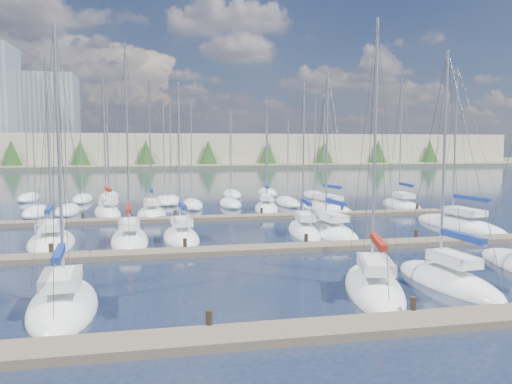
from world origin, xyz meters
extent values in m
plane|color=#202940|center=(0.00, 60.00, 0.00)|extent=(400.00, 400.00, 0.00)
cube|color=#6B5E4C|center=(0.00, 2.00, 0.15)|extent=(44.00, 1.80, 0.35)
cylinder|color=#2D261C|center=(-4.00, 2.90, 0.30)|extent=(0.26, 0.26, 1.10)
cylinder|color=#2D261C|center=(4.00, 2.90, 0.30)|extent=(0.26, 0.26, 1.10)
cube|color=#6B5E4C|center=(0.00, 16.00, 0.15)|extent=(44.00, 1.80, 0.35)
cylinder|color=#2D261C|center=(-12.00, 16.90, 0.30)|extent=(0.26, 0.26, 1.10)
cylinder|color=#2D261C|center=(-4.00, 16.90, 0.30)|extent=(0.26, 0.26, 1.10)
cylinder|color=#2D261C|center=(4.00, 16.90, 0.30)|extent=(0.26, 0.26, 1.10)
cylinder|color=#2D261C|center=(12.00, 16.90, 0.30)|extent=(0.26, 0.26, 1.10)
cube|color=#6B5E4C|center=(0.00, 30.00, 0.15)|extent=(44.00, 1.80, 0.35)
cylinder|color=#2D261C|center=(-12.00, 30.90, 0.30)|extent=(0.26, 0.26, 1.10)
cylinder|color=#2D261C|center=(-4.00, 30.90, 0.30)|extent=(0.26, 0.26, 1.10)
cylinder|color=#2D261C|center=(4.00, 30.90, 0.30)|extent=(0.26, 0.26, 1.10)
cylinder|color=#2D261C|center=(12.00, 30.90, 0.30)|extent=(0.26, 0.26, 1.10)
cylinder|color=#2D261C|center=(20.00, 30.90, 0.30)|extent=(0.26, 0.26, 1.10)
ellipsoid|color=white|center=(-7.59, 20.86, 0.05)|extent=(2.90, 8.99, 1.60)
cube|color=silver|center=(-7.57, 20.41, 1.35)|extent=(1.52, 3.17, 0.50)
cylinder|color=#9EA0A5|center=(-7.62, 21.57, 7.40)|extent=(0.14, 0.14, 12.60)
cylinder|color=#9EA0A5|center=(-7.54, 19.70, 2.40)|extent=(0.26, 3.74, 0.10)
cube|color=maroon|center=(-7.54, 19.70, 2.52)|extent=(0.45, 3.45, 0.30)
ellipsoid|color=white|center=(5.36, 21.80, 0.05)|extent=(3.18, 8.14, 1.60)
cube|color=black|center=(5.36, 21.80, 0.05)|extent=(1.61, 3.92, 0.12)
cube|color=silver|center=(5.31, 21.40, 1.35)|extent=(1.54, 2.90, 0.50)
cylinder|color=#9EA0A5|center=(5.45, 22.42, 6.29)|extent=(0.14, 0.14, 10.37)
cylinder|color=#9EA0A5|center=(5.22, 20.78, 2.40)|extent=(0.54, 3.31, 0.10)
cube|color=navy|center=(5.22, 20.78, 2.52)|extent=(0.70, 3.07, 0.30)
ellipsoid|color=white|center=(-12.77, 21.13, 0.05)|extent=(3.86, 8.24, 1.60)
cube|color=black|center=(-12.77, 21.13, 0.05)|extent=(1.97, 3.97, 0.12)
cube|color=silver|center=(-12.73, 20.73, 1.35)|extent=(1.96, 2.95, 0.50)
cylinder|color=#9EA0A5|center=(-12.84, 21.76, 6.87)|extent=(0.14, 0.14, 11.54)
cylinder|color=#9EA0A5|center=(-12.66, 20.10, 2.40)|extent=(0.45, 3.34, 0.10)
cube|color=navy|center=(-12.66, 20.10, 2.52)|extent=(0.62, 3.09, 0.30)
ellipsoid|color=white|center=(11.68, 34.47, 0.05)|extent=(4.67, 9.26, 1.60)
cube|color=silver|center=(11.76, 34.04, 1.35)|extent=(2.25, 3.35, 0.50)
cylinder|color=#9EA0A5|center=(11.55, 35.17, 6.54)|extent=(0.14, 0.14, 10.87)
cylinder|color=#9EA0A5|center=(11.88, 33.34, 2.40)|extent=(0.77, 3.67, 0.10)
cube|color=navy|center=(11.88, 33.34, 2.52)|extent=(0.92, 3.41, 0.30)
ellipsoid|color=white|center=(7.24, 21.36, 0.05)|extent=(3.22, 8.74, 1.60)
cube|color=black|center=(7.24, 21.36, 0.05)|extent=(1.66, 4.20, 0.12)
cube|color=silver|center=(7.26, 20.93, 1.35)|extent=(1.69, 3.08, 0.50)
cylinder|color=#9EA0A5|center=(7.21, 22.04, 6.69)|extent=(0.14, 0.14, 11.17)
cylinder|color=#9EA0A5|center=(7.29, 20.24, 2.40)|extent=(0.27, 3.62, 0.10)
cube|color=navy|center=(7.29, 20.24, 2.52)|extent=(0.45, 3.34, 0.30)
ellipsoid|color=white|center=(-9.63, 6.83, 0.05)|extent=(3.34, 7.55, 1.60)
cube|color=silver|center=(-9.60, 6.46, 1.35)|extent=(1.72, 2.69, 0.50)
cylinder|color=#9EA0A5|center=(-9.68, 7.42, 6.39)|extent=(0.14, 0.14, 10.58)
cylinder|color=#9EA0A5|center=(-9.55, 5.88, 2.40)|extent=(0.35, 3.08, 0.10)
cube|color=navy|center=(-9.55, 5.88, 2.52)|extent=(0.53, 2.85, 0.30)
ellipsoid|color=white|center=(-4.01, 21.14, 0.05)|extent=(2.90, 7.09, 1.60)
cube|color=maroon|center=(-4.01, 21.14, 0.05)|extent=(1.49, 3.41, 0.12)
cube|color=silver|center=(-3.99, 20.79, 1.35)|extent=(1.50, 2.51, 0.50)
cylinder|color=#9EA0A5|center=(-4.05, 21.69, 6.14)|extent=(0.14, 0.14, 10.07)
cylinder|color=#9EA0A5|center=(-3.95, 20.24, 2.40)|extent=(0.30, 2.91, 0.10)
cube|color=navy|center=(-3.95, 20.24, 2.52)|extent=(0.49, 2.69, 0.30)
ellipsoid|color=white|center=(8.04, 6.87, 0.05)|extent=(2.96, 7.57, 1.60)
cube|color=silver|center=(8.07, 6.50, 1.35)|extent=(1.51, 2.69, 0.50)
cylinder|color=#9EA0A5|center=(8.00, 7.46, 6.17)|extent=(0.14, 0.14, 10.15)
cylinder|color=#9EA0A5|center=(8.12, 5.91, 2.40)|extent=(0.34, 3.11, 0.10)
cube|color=navy|center=(8.12, 5.91, 2.52)|extent=(0.52, 2.88, 0.30)
ellipsoid|color=white|center=(18.72, 21.98, 0.05)|extent=(4.25, 10.35, 1.60)
cube|color=silver|center=(18.78, 21.48, 1.35)|extent=(2.10, 3.69, 0.50)
cylinder|color=#9EA0A5|center=(18.63, 22.78, 7.05)|extent=(0.14, 0.14, 11.89)
cylinder|color=#9EA0A5|center=(18.87, 20.68, 2.40)|extent=(0.58, 4.21, 0.10)
cube|color=navy|center=(18.87, 20.68, 2.52)|extent=(0.74, 3.90, 0.30)
ellipsoid|color=white|center=(5.55, 35.69, 0.05)|extent=(3.56, 7.40, 1.60)
cube|color=maroon|center=(5.55, 35.69, 0.05)|extent=(1.80, 3.57, 0.12)
cube|color=silver|center=(5.49, 35.34, 1.35)|extent=(1.71, 2.67, 0.50)
cylinder|color=#9EA0A5|center=(5.65, 36.25, 6.31)|extent=(0.14, 0.14, 10.43)
cylinder|color=#9EA0A5|center=(5.39, 34.78, 2.40)|extent=(0.61, 2.96, 0.10)
cube|color=navy|center=(5.39, 34.78, 2.52)|extent=(0.77, 2.75, 0.30)
ellipsoid|color=white|center=(-6.14, 33.80, 0.05)|extent=(2.86, 7.37, 1.60)
cube|color=silver|center=(-6.12, 33.44, 1.35)|extent=(1.53, 2.59, 0.50)
cylinder|color=#9EA0A5|center=(-6.15, 34.39, 7.06)|extent=(0.14, 0.14, 11.92)
cylinder|color=#9EA0A5|center=(-6.11, 32.85, 2.40)|extent=(0.19, 3.07, 0.10)
cube|color=navy|center=(-6.11, 32.85, 2.52)|extent=(0.38, 2.83, 0.30)
ellipsoid|color=white|center=(-10.36, 35.62, 0.05)|extent=(3.87, 7.96, 1.60)
cube|color=maroon|center=(-10.36, 35.62, 0.05)|extent=(1.95, 3.84, 0.12)
cube|color=silver|center=(-10.28, 35.24, 1.35)|extent=(1.81, 2.88, 0.50)
cylinder|color=#9EA0A5|center=(-10.49, 36.21, 7.11)|extent=(0.14, 0.14, 12.02)
cylinder|color=#9EA0A5|center=(-10.15, 34.64, 2.40)|extent=(0.78, 3.16, 0.10)
cube|color=maroon|center=(-10.15, 34.64, 2.52)|extent=(0.92, 2.95, 0.30)
ellipsoid|color=white|center=(4.07, 6.60, 0.05)|extent=(4.70, 8.45, 1.60)
cube|color=maroon|center=(4.07, 6.60, 0.05)|extent=(2.35, 4.08, 0.12)
cube|color=silver|center=(3.95, 6.21, 1.35)|extent=(2.13, 3.10, 0.50)
cylinder|color=#9EA0A5|center=(4.25, 7.22, 6.80)|extent=(0.14, 0.14, 11.40)
cylinder|color=#9EA0A5|center=(3.77, 5.59, 2.40)|extent=(1.06, 3.28, 0.10)
cube|color=maroon|center=(3.77, 5.59, 2.52)|extent=(1.17, 3.07, 0.30)
ellipsoid|color=white|center=(20.44, 35.01, 0.05)|extent=(3.65, 9.32, 1.60)
cube|color=black|center=(20.44, 35.01, 0.05)|extent=(1.86, 4.49, 0.12)
cube|color=silver|center=(20.39, 34.56, 1.35)|extent=(1.80, 3.32, 0.50)
cylinder|color=#9EA0A5|center=(20.52, 35.73, 7.54)|extent=(0.14, 0.14, 12.87)
cylinder|color=#9EA0A5|center=(20.31, 33.84, 2.40)|extent=(0.53, 3.80, 0.10)
cube|color=navy|center=(20.31, 33.84, 2.52)|extent=(0.69, 3.52, 0.30)
cylinder|color=#9EA0A5|center=(-20.75, 49.89, 6.50)|extent=(0.12, 0.12, 11.20)
ellipsoid|color=white|center=(-20.75, 49.89, 0.25)|extent=(2.20, 6.40, 1.40)
cylinder|color=#9EA0A5|center=(-3.94, 43.45, 5.97)|extent=(0.12, 0.12, 10.14)
ellipsoid|color=white|center=(-3.94, 43.45, 0.25)|extent=(2.20, 6.40, 1.40)
cylinder|color=#9EA0A5|center=(-4.68, 43.24, 6.14)|extent=(0.12, 0.12, 10.49)
ellipsoid|color=white|center=(-4.68, 43.24, 0.25)|extent=(2.20, 6.40, 1.40)
cylinder|color=#9EA0A5|center=(9.07, 50.53, 5.93)|extent=(0.12, 0.12, 10.06)
ellipsoid|color=white|center=(9.07, 50.53, 0.25)|extent=(2.20, 6.40, 1.40)
cylinder|color=#9EA0A5|center=(-14.23, 47.33, 5.60)|extent=(0.12, 0.12, 9.39)
ellipsoid|color=white|center=(-14.23, 47.33, 0.25)|extent=(2.20, 6.40, 1.40)
cylinder|color=#9EA0A5|center=(-16.97, 36.19, 5.83)|extent=(0.12, 0.12, 9.85)
ellipsoid|color=white|center=(-16.97, 36.19, 0.25)|extent=(2.20, 6.40, 1.40)
cylinder|color=#9EA0A5|center=(-14.23, 36.83, 5.55)|extent=(0.12, 0.12, 9.30)
ellipsoid|color=white|center=(-14.23, 36.83, 0.25)|extent=(2.20, 6.40, 1.40)
cylinder|color=#9EA0A5|center=(13.97, 45.41, 6.74)|extent=(0.12, 0.12, 11.68)
ellipsoid|color=white|center=(13.97, 45.41, 0.25)|extent=(2.20, 6.40, 1.40)
cylinder|color=#9EA0A5|center=(2.31, 39.32, 5.78)|extent=(0.12, 0.12, 9.76)
ellipsoid|color=white|center=(2.31, 39.32, 0.25)|extent=(2.20, 6.40, 1.40)
cylinder|color=#9EA0A5|center=(-11.34, 49.91, 6.87)|extent=(0.12, 0.12, 11.95)
ellipsoid|color=white|center=(-11.34, 49.91, 0.25)|extent=(2.20, 6.40, 1.40)
cylinder|color=#9EA0A5|center=(8.76, 39.06, 5.13)|extent=(0.12, 0.12, 8.46)
ellipsoid|color=white|center=(8.76, 39.06, 0.25)|extent=(2.20, 6.40, 1.40)
cylinder|color=#9EA0A5|center=(-10.91, 43.47, 4.96)|extent=(0.12, 0.12, 8.12)
ellipsoid|color=white|center=(-10.91, 43.47, 0.25)|extent=(2.20, 6.40, 1.40)
cylinder|color=#9EA0A5|center=(4.00, 49.08, 5.90)|extent=(0.12, 0.12, 10.00)
ellipsoid|color=white|center=(4.00, 49.08, 0.25)|extent=(2.20, 6.40, 1.40)
cylinder|color=#9EA0A5|center=(-1.89, 38.97, 6.17)|extent=(0.12, 0.12, 10.54)
ellipsoid|color=white|center=(-1.89, 38.97, 0.25)|extent=(2.20, 6.40, 1.40)
cube|color=#666B51|center=(0.00, 150.00, 0.50)|extent=(400.00, 60.00, 1.00)
cube|color=beige|center=(10.00, 140.00, 5.00)|extent=(200.00, 12.00, 10.00)
cube|color=slate|center=(-40.00, 165.00, 15.00)|extent=(18.00, 15.00, 30.00)
cone|color=#284C1E|center=(-44.00, 133.00, 4.00)|extent=(6.00, 6.00, 8.00)
cone|color=#284C1E|center=(-26.00, 133.00, 4.00)|extent=(6.00, 6.00, 8.00)
cone|color=#284C1E|center=(-8.00, 133.00, 4.00)|extent=(6.00, 6.00, 8.00)
cone|color=#284C1E|center=(10.00, 133.00, 4.00)|extent=(6.00, 6.00, 8.00)
cone|color=#284C1E|center=(28.00, 133.00, 4.00)|extent=(6.00, 6.00, 8.00)
cone|color=#284C1E|center=(46.00, 133.00, 4.00)|extent=(6.00, 6.00, 8.00)
cone|color=#284C1E|center=(64.00, 133.00, 4.00)|extent=(6.00, 6.00, 8.00)
cone|color=#284C1E|center=(82.00, 133.00, 4.00)|extent=(6.00, 6.00, 8.00)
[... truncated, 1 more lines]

